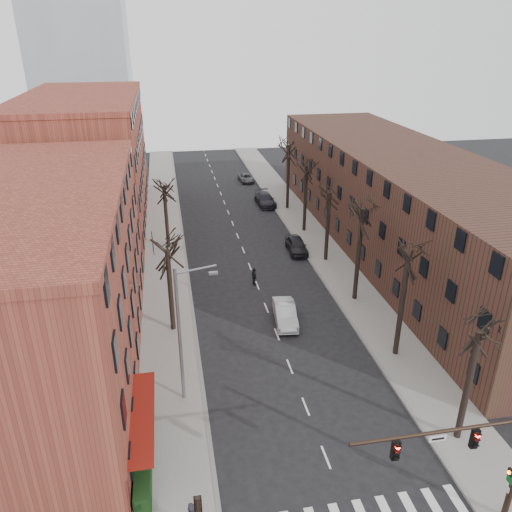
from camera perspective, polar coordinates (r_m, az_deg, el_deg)
sidewalk_left at (r=53.91m, az=-10.40°, el=1.39°), size 4.00×90.00×0.15m
sidewalk_right at (r=56.02m, az=6.16°, el=2.56°), size 4.00×90.00×0.15m
building_left_near at (r=34.37m, az=-24.06°, el=-3.35°), size 12.00×26.00×12.00m
building_left_far at (r=61.00m, az=-18.66°, el=10.08°), size 12.00×28.00×14.00m
building_right at (r=52.86m, az=16.33°, el=6.03°), size 12.00×50.00×10.00m
awning_left at (r=29.45m, az=-12.35°, el=-21.16°), size 1.20×7.00×0.15m
hedge at (r=28.30m, az=-12.73°, el=-21.68°), size 0.80×6.00×1.00m
tree_right_a at (r=31.68m, az=21.93°, el=-18.74°), size 5.20×5.20×10.00m
tree_right_b at (r=36.99m, az=15.59°, el=-10.80°), size 5.20×5.20×10.80m
tree_right_c at (r=43.14m, az=11.16°, el=-4.90°), size 5.20×5.20×11.60m
tree_right_d at (r=49.81m, az=7.94°, el=-0.51°), size 5.20×5.20×10.00m
tree_right_e at (r=56.83m, az=5.49°, el=2.83°), size 5.20×5.20×10.80m
tree_right_f at (r=64.08m, az=3.59°, el=5.42°), size 5.20×5.20×11.60m
tree_left_a at (r=38.80m, az=-9.40°, el=-8.34°), size 5.20×5.20×9.50m
tree_left_b at (r=53.02m, az=-9.95°, el=0.93°), size 5.20×5.20×9.50m
signal_mast_arm at (r=24.87m, az=25.27°, el=-19.64°), size 8.14×0.30×7.20m
streetlight at (r=29.36m, az=-8.44°, el=-8.36°), size 2.45×0.22×9.03m
silver_sedan at (r=38.98m, az=3.34°, el=-6.58°), size 2.02×4.63×1.48m
parked_car_near at (r=51.12m, az=4.66°, el=1.25°), size 1.95×4.52×1.52m
parked_car_mid at (r=65.14m, az=1.06°, el=6.49°), size 2.28×5.29×1.52m
parked_car_far at (r=75.81m, az=-1.14°, el=8.92°), size 2.20×4.21×1.13m
pedestrian_crossing at (r=44.34m, az=-0.21°, el=-2.36°), size 0.58×1.01×1.63m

